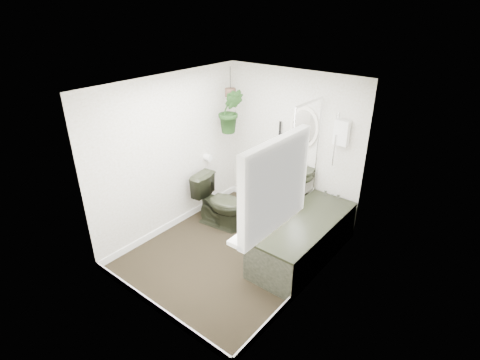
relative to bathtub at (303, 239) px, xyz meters
The scene contains 22 objects.
floor 0.99m from the bathtub, 147.99° to the right, with size 2.30×2.80×0.02m, color black.
ceiling 2.23m from the bathtub, 147.99° to the right, with size 2.30×2.80×0.02m, color white.
wall_back 1.49m from the bathtub, 131.32° to the left, with size 2.30×0.02×2.30m, color white.
wall_front 2.24m from the bathtub, 112.73° to the right, with size 2.30×0.02×2.30m, color white.
wall_left 2.20m from the bathtub, 165.69° to the right, with size 0.02×2.80×2.30m, color white.
wall_right 1.06m from the bathtub, 54.25° to the right, with size 0.02×2.80×2.30m, color white.
skirting 0.97m from the bathtub, 147.99° to the right, with size 2.30×2.80×0.10m, color white.
bathtub is the anchor object (origin of this frame).
bath_screen 1.15m from the bathtub, 123.96° to the left, with size 0.04×0.72×1.40m, color silver, non-canonical shape.
shower_box 1.51m from the bathtub, 90.00° to the left, with size 0.20×0.10×0.35m, color white.
oval_mirror 1.60m from the bathtub, 124.20° to the left, with size 0.46×0.03×0.62m, color silver.
wall_sconce 1.72m from the bathtub, 139.06° to the left, with size 0.04×0.04×0.22m, color black.
toilet_roll_holder 2.01m from the bathtub, behind, with size 0.11×0.11×0.11m, color white.
window_recess 1.84m from the bathtub, 76.41° to the right, with size 0.08×1.00×0.90m, color white.
window_sill 1.54m from the bathtub, 79.61° to the right, with size 0.18×1.00×0.04m, color white.
window_blinds 1.83m from the bathtub, 78.46° to the right, with size 0.01×0.86×0.76m, color white.
toilet 1.41m from the bathtub, behind, with size 0.45×0.79×0.80m, color black.
pedestal_sink 0.96m from the bathtub, 128.63° to the left, with size 0.53×0.45×0.91m, color black, non-canonical shape.
sill_plant 1.56m from the bathtub, 80.56° to the right, with size 0.19×0.17×0.21m, color black.
hanging_plant 2.16m from the bathtub, 164.50° to the left, with size 0.38×0.30×0.68m, color black.
soap_bottle 0.93m from the bathtub, 110.16° to the right, with size 0.09×0.09×0.20m, color #2D2A2A.
hanging_pot 2.35m from the bathtub, 164.50° to the left, with size 0.16×0.16×0.12m, color #4A3226.
Camera 1 is at (2.73, -3.26, 3.19)m, focal length 28.00 mm.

